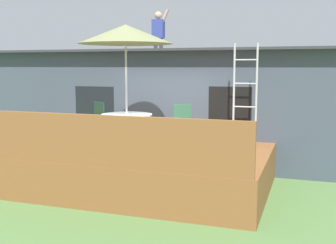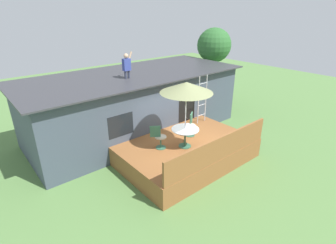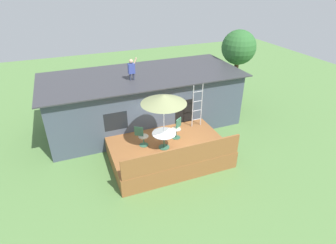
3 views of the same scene
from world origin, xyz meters
TOP-DOWN VIEW (x-y plane):
  - ground_plane at (0.00, 0.00)m, footprint 40.00×40.00m
  - house at (0.00, 3.60)m, footprint 10.50×4.50m
  - deck at (0.00, 0.00)m, footprint 5.17×3.47m
  - deck_railing at (0.00, -1.68)m, footprint 5.07×0.08m
  - patio_table at (-0.27, -0.20)m, footprint 1.04×1.04m
  - patio_umbrella at (-0.27, -0.20)m, footprint 1.90×1.90m
  - step_ladder at (1.95, 1.05)m, footprint 0.52×0.04m
  - person_figure at (-0.72, 2.98)m, footprint 0.47×0.20m
  - patio_chair_left at (-1.11, 0.35)m, footprint 0.57×0.45m
  - patio_chair_right at (0.61, 0.41)m, footprint 0.56×0.46m
  - backyard_tree at (6.30, 4.29)m, footprint 2.08×2.08m

SIDE VIEW (x-z plane):
  - ground_plane at x=0.00m, z-range 0.00..0.00m
  - deck at x=0.00m, z-range 0.00..0.80m
  - deck_railing at x=0.00m, z-range 0.80..1.70m
  - patio_chair_left at x=-1.11m, z-range 0.80..1.72m
  - patio_chair_right at x=0.61m, z-range 0.80..1.72m
  - patio_table at x=-0.27m, z-range 1.01..1.76m
  - house at x=0.00m, z-range 0.01..2.94m
  - step_ladder at x=1.95m, z-range 0.80..3.00m
  - patio_umbrella at x=-0.27m, z-range 1.88..4.42m
  - person_figure at x=-0.72m, z-range 2.99..4.10m
  - backyard_tree at x=6.30m, z-range 1.24..5.90m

